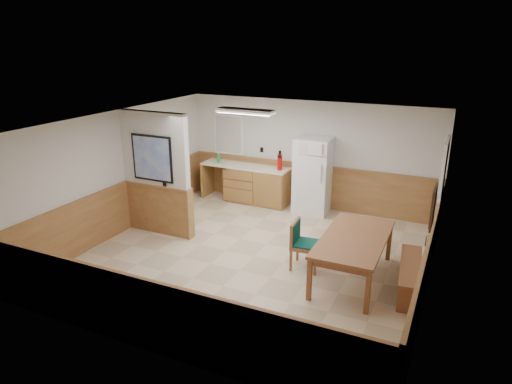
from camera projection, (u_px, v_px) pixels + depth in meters
The scene contains 20 objects.
ground at pixel (254, 256), 8.43m from camera, with size 6.00×6.00×0.00m, color beige.
ceiling at pixel (254, 122), 7.62m from camera, with size 6.00×6.00×0.02m, color white.
back_wall at pixel (309, 155), 10.60m from camera, with size 6.00×0.02×2.50m, color silver.
right_wall at pixel (435, 220), 6.82m from camera, with size 0.02×6.00×2.50m, color silver.
left_wall at pixel (120, 172), 9.22m from camera, with size 0.02×6.00×2.50m, color silver.
wainscot_back at pixel (307, 186), 10.82m from camera, with size 6.00×0.04×1.00m, color #A57B42.
wainscot_right at pixel (427, 264), 7.07m from camera, with size 0.04×6.00×1.00m, color #A57B42.
wainscot_left at pixel (124, 207), 9.46m from camera, with size 0.04×6.00×1.00m, color #A57B42.
partition_wall at pixel (156, 175), 9.10m from camera, with size 1.50×0.20×2.50m.
kitchen_counter at pixel (256, 184), 11.06m from camera, with size 2.20×0.61×1.00m.
exterior_door at pixel (440, 194), 8.53m from camera, with size 0.07×1.02×2.15m.
kitchen_window at pixel (229, 135), 11.32m from camera, with size 0.80×0.04×1.00m.
wall_painting at pixel (433, 207), 6.48m from camera, with size 0.04×0.50×0.60m.
fluorescent_fixture at pixel (245, 111), 9.07m from camera, with size 1.20×0.30×0.09m.
refrigerator at pixel (313, 176), 10.31m from camera, with size 0.80×0.74×1.74m.
dining_table at pixel (354, 242), 7.46m from camera, with size 1.02×2.01×0.75m.
dining_bench at pixel (410, 270), 7.21m from camera, with size 0.48×1.52×0.45m.
dining_chair at pixel (301, 241), 7.90m from camera, with size 0.71×0.52×0.85m.
fire_extinguisher at pixel (280, 162), 10.58m from camera, with size 0.14×0.14×0.46m.
soap_bottle at pixel (218, 158), 11.26m from camera, with size 0.07×0.07×0.22m, color green.
Camera 1 is at (3.25, -6.87, 3.84)m, focal length 32.00 mm.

